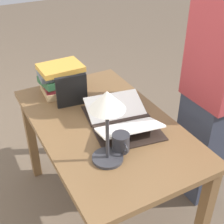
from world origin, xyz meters
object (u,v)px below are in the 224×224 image
object	(u,v)px
reading_lamp	(107,110)
person_reader	(210,97)
open_book	(122,119)
coffee_mug	(121,143)
book_stack_tall	(62,79)
book_standing_upright	(72,91)

from	to	relation	value
reading_lamp	person_reader	bearing A→B (deg)	-79.21
open_book	coffee_mug	bearing A→B (deg)	158.42
open_book	coffee_mug	world-z (taller)	coffee_mug
reading_lamp	person_reader	world-z (taller)	person_reader
reading_lamp	open_book	bearing A→B (deg)	-42.01
book_stack_tall	reading_lamp	bearing A→B (deg)	176.39
book_stack_tall	person_reader	xyz separation A→B (m)	(-0.60, -0.75, -0.04)
book_stack_tall	coffee_mug	distance (m)	0.72
open_book	book_standing_upright	distance (m)	0.37
book_stack_tall	book_standing_upright	world-z (taller)	book_standing_upright
open_book	book_stack_tall	distance (m)	0.54
book_standing_upright	person_reader	distance (m)	0.86
open_book	coffee_mug	distance (m)	0.25
open_book	reading_lamp	bearing A→B (deg)	147.06
open_book	book_standing_upright	size ratio (longest dim) A/B	2.58
book_standing_upright	reading_lamp	distance (m)	0.59
coffee_mug	book_standing_upright	bearing A→B (deg)	5.44
open_book	reading_lamp	xyz separation A→B (m)	(-0.24, 0.22, 0.27)
book_stack_tall	reading_lamp	distance (m)	0.77
open_book	book_standing_upright	world-z (taller)	book_standing_upright
book_standing_upright	book_stack_tall	bearing A→B (deg)	5.31
book_stack_tall	person_reader	bearing A→B (deg)	-128.47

